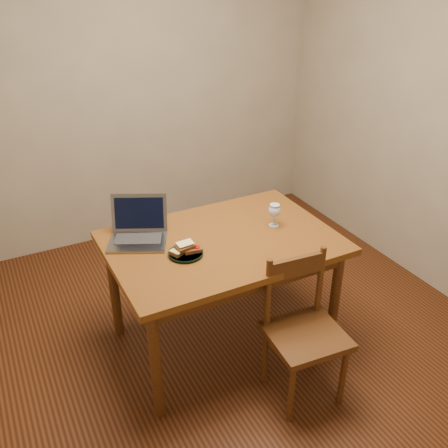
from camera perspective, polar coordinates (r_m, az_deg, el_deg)
name	(u,v)px	position (r m, az deg, el deg)	size (l,w,h in m)	color
floor	(227,333)	(3.37, 0.31, -12.30)	(3.20, 3.20, 0.02)	black
back_wall	(132,82)	(4.14, -10.43, 15.63)	(3.20, 0.02, 2.60)	gray
right_wall	(441,106)	(3.70, 23.59, 12.27)	(0.02, 3.20, 2.60)	gray
table	(222,253)	(2.92, -0.22, -3.28)	(1.30, 0.90, 0.74)	#4B2B0C
chair	(305,325)	(2.73, 9.19, -11.36)	(0.42, 0.41, 0.42)	#3E1C0D
plate	(186,254)	(2.74, -4.39, -3.39)	(0.19, 0.19, 0.02)	black
sandwich_cheese	(179,250)	(2.72, -5.11, -3.03)	(0.10, 0.06, 0.03)	#381E0C
sandwich_tomato	(192,249)	(2.73, -3.62, -2.88)	(0.10, 0.06, 0.03)	#381E0C
sandwich_top	(185,246)	(2.72, -4.47, -2.50)	(0.10, 0.06, 0.03)	#381E0C
milk_glass	(274,215)	(3.00, 5.77, 1.03)	(0.07, 0.07, 0.14)	white
laptop	(138,228)	(2.91, -9.76, -0.47)	(0.42, 0.40, 0.23)	slate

